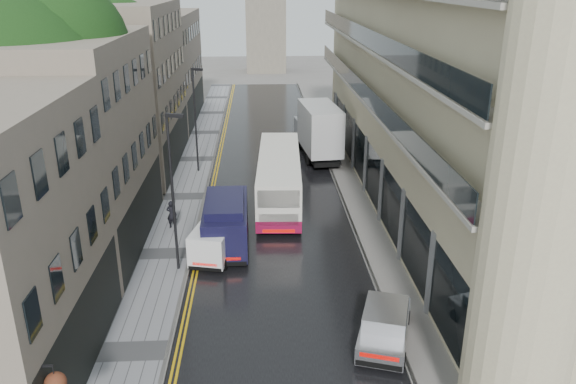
{
  "coord_description": "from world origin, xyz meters",
  "views": [
    {
      "loc": [
        -0.85,
        -7.58,
        13.69
      ],
      "look_at": [
        0.51,
        18.0,
        3.91
      ],
      "focal_mm": 35.0,
      "sensor_mm": 36.0,
      "label": 1
    }
  ],
  "objects_px": {
    "silver_hatchback": "(359,343)",
    "lamp_post_near": "(173,195)",
    "lamp_post_far": "(195,121)",
    "white_lorry": "(308,138)",
    "white_van": "(192,250)",
    "cream_bus": "(259,196)",
    "pedestrian": "(172,215)",
    "tree_near": "(22,125)",
    "tree_far": "(99,90)",
    "navy_van": "(204,237)"
  },
  "relations": [
    {
      "from": "silver_hatchback",
      "to": "lamp_post_near",
      "type": "relative_size",
      "value": 0.53
    },
    {
      "from": "lamp_post_near",
      "to": "lamp_post_far",
      "type": "xyz_separation_m",
      "value": [
        -0.46,
        15.27,
        -0.11
      ]
    },
    {
      "from": "white_lorry",
      "to": "white_van",
      "type": "relative_size",
      "value": 2.02
    },
    {
      "from": "cream_bus",
      "to": "white_van",
      "type": "height_order",
      "value": "cream_bus"
    },
    {
      "from": "white_van",
      "to": "silver_hatchback",
      "type": "bearing_deg",
      "value": -34.58
    },
    {
      "from": "cream_bus",
      "to": "lamp_post_far",
      "type": "distance_m",
      "value": 10.62
    },
    {
      "from": "cream_bus",
      "to": "pedestrian",
      "type": "bearing_deg",
      "value": -165.89
    },
    {
      "from": "cream_bus",
      "to": "white_lorry",
      "type": "distance_m",
      "value": 11.22
    },
    {
      "from": "tree_near",
      "to": "pedestrian",
      "type": "relative_size",
      "value": 8.27
    },
    {
      "from": "pedestrian",
      "to": "tree_near",
      "type": "bearing_deg",
      "value": 36.16
    },
    {
      "from": "tree_far",
      "to": "lamp_post_far",
      "type": "height_order",
      "value": "tree_far"
    },
    {
      "from": "navy_van",
      "to": "lamp_post_far",
      "type": "xyz_separation_m",
      "value": [
        -1.73,
        14.55,
        2.45
      ]
    },
    {
      "from": "white_lorry",
      "to": "pedestrian",
      "type": "height_order",
      "value": "white_lorry"
    },
    {
      "from": "white_lorry",
      "to": "lamp_post_near",
      "type": "height_order",
      "value": "lamp_post_near"
    },
    {
      "from": "silver_hatchback",
      "to": "pedestrian",
      "type": "distance_m",
      "value": 15.18
    },
    {
      "from": "cream_bus",
      "to": "pedestrian",
      "type": "xyz_separation_m",
      "value": [
        -5.04,
        -1.03,
        -0.61
      ]
    },
    {
      "from": "tree_far",
      "to": "lamp_post_near",
      "type": "distance_m",
      "value": 17.22
    },
    {
      "from": "white_lorry",
      "to": "lamp_post_far",
      "type": "bearing_deg",
      "value": -177.52
    },
    {
      "from": "tree_near",
      "to": "pedestrian",
      "type": "distance_m",
      "value": 9.19
    },
    {
      "from": "cream_bus",
      "to": "lamp_post_near",
      "type": "distance_m",
      "value": 7.63
    },
    {
      "from": "tree_near",
      "to": "cream_bus",
      "type": "bearing_deg",
      "value": 16.72
    },
    {
      "from": "white_lorry",
      "to": "tree_near",
      "type": "bearing_deg",
      "value": -143.53
    },
    {
      "from": "tree_near",
      "to": "pedestrian",
      "type": "xyz_separation_m",
      "value": [
        6.54,
        2.45,
        -5.99
      ]
    },
    {
      "from": "cream_bus",
      "to": "white_lorry",
      "type": "relative_size",
      "value": 1.35
    },
    {
      "from": "white_lorry",
      "to": "pedestrian",
      "type": "bearing_deg",
      "value": -133.32
    },
    {
      "from": "cream_bus",
      "to": "lamp_post_near",
      "type": "height_order",
      "value": "lamp_post_near"
    },
    {
      "from": "tree_near",
      "to": "lamp_post_far",
      "type": "xyz_separation_m",
      "value": [
        7.03,
        12.79,
        -3.01
      ]
    },
    {
      "from": "cream_bus",
      "to": "navy_van",
      "type": "xyz_separation_m",
      "value": [
        -2.81,
        -5.24,
        -0.1
      ]
    },
    {
      "from": "cream_bus",
      "to": "pedestrian",
      "type": "relative_size",
      "value": 6.79
    },
    {
      "from": "navy_van",
      "to": "lamp_post_near",
      "type": "xyz_separation_m",
      "value": [
        -1.27,
        -0.72,
        2.57
      ]
    },
    {
      "from": "silver_hatchback",
      "to": "white_van",
      "type": "xyz_separation_m",
      "value": [
        -7.08,
        7.79,
        0.17
      ]
    },
    {
      "from": "white_lorry",
      "to": "lamp_post_near",
      "type": "relative_size",
      "value": 1.08
    },
    {
      "from": "tree_near",
      "to": "lamp_post_near",
      "type": "distance_m",
      "value": 8.42
    },
    {
      "from": "cream_bus",
      "to": "white_van",
      "type": "xyz_separation_m",
      "value": [
        -3.37,
        -5.64,
        -0.61
      ]
    },
    {
      "from": "tree_near",
      "to": "lamp_post_near",
      "type": "xyz_separation_m",
      "value": [
        7.5,
        -2.49,
        -2.9
      ]
    },
    {
      "from": "navy_van",
      "to": "pedestrian",
      "type": "distance_m",
      "value": 4.79
    },
    {
      "from": "silver_hatchback",
      "to": "lamp_post_near",
      "type": "height_order",
      "value": "lamp_post_near"
    },
    {
      "from": "lamp_post_near",
      "to": "tree_far",
      "type": "bearing_deg",
      "value": 131.83
    },
    {
      "from": "white_van",
      "to": "pedestrian",
      "type": "height_order",
      "value": "white_van"
    },
    {
      "from": "silver_hatchback",
      "to": "lamp_post_near",
      "type": "distance_m",
      "value": 11.27
    },
    {
      "from": "tree_far",
      "to": "cream_bus",
      "type": "bearing_deg",
      "value": -40.19
    },
    {
      "from": "tree_far",
      "to": "pedestrian",
      "type": "height_order",
      "value": "tree_far"
    },
    {
      "from": "white_van",
      "to": "navy_van",
      "type": "xyz_separation_m",
      "value": [
        0.56,
        0.4,
        0.51
      ]
    },
    {
      "from": "cream_bus",
      "to": "silver_hatchback",
      "type": "distance_m",
      "value": 13.96
    },
    {
      "from": "tree_far",
      "to": "white_lorry",
      "type": "bearing_deg",
      "value": 3.8
    },
    {
      "from": "navy_van",
      "to": "silver_hatchback",
      "type": "bearing_deg",
      "value": -52.41
    },
    {
      "from": "tree_far",
      "to": "lamp_post_near",
      "type": "relative_size",
      "value": 1.59
    },
    {
      "from": "tree_far",
      "to": "silver_hatchback",
      "type": "xyz_separation_m",
      "value": [
        14.98,
        -22.96,
        -5.44
      ]
    },
    {
      "from": "tree_far",
      "to": "lamp_post_far",
      "type": "relative_size",
      "value": 1.63
    },
    {
      "from": "white_van",
      "to": "tree_far",
      "type": "bearing_deg",
      "value": 130.67
    }
  ]
}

